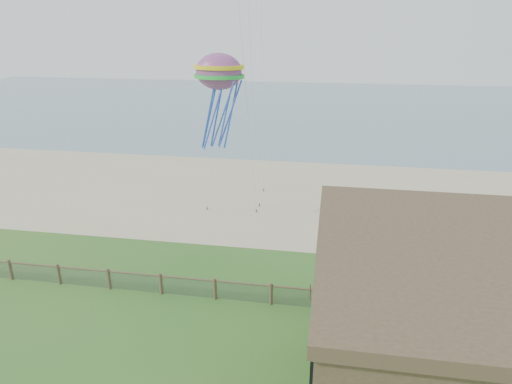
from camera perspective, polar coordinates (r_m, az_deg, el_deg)
ground at (r=20.60m, az=-9.56°, el=-22.20°), size 160.00×160.00×0.00m
sand_beach at (r=39.13m, az=0.67°, el=-0.26°), size 72.00×20.00×0.02m
ocean at (r=81.54m, az=5.51°, el=10.62°), size 160.00×68.00×0.02m
chainlink_fence at (r=24.80m, az=-5.16°, el=-12.08°), size 36.20×0.20×1.25m
motel_deck at (r=24.66m, az=26.16°, el=-15.45°), size 15.00×2.00×0.50m
picnic_table at (r=23.49m, az=11.50°, el=-15.09°), size 1.95×1.64×0.72m
octopus_kite at (r=30.29m, az=-4.57°, el=11.53°), size 3.91×3.40×6.72m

